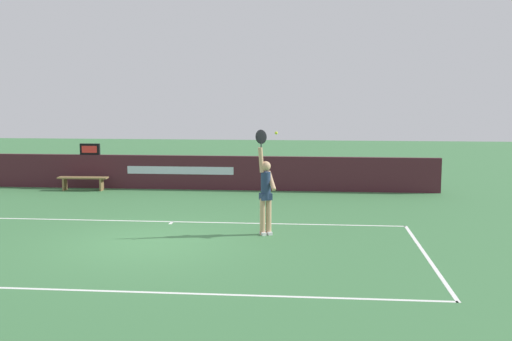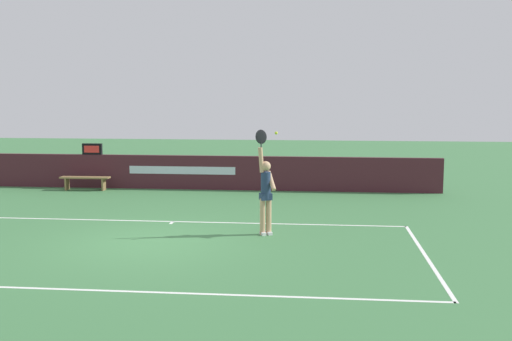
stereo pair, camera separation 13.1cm
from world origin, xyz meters
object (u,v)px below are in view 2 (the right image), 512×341
Objects in this scene: speed_display at (92,149)px; tennis_player at (266,191)px; tennis_ball at (276,133)px; courtside_bench_near at (85,180)px.

tennis_player reaches higher than speed_display.
tennis_ball is (7.01, -6.70, 1.06)m from speed_display.
courtside_bench_near is (-0.07, -0.59, -1.02)m from speed_display.
tennis_ball is 9.58m from courtside_bench_near.
speed_display is 9.89× the size of tennis_ball.
speed_display reaches higher than courtside_bench_near.
tennis_ball is at bearing -43.70° from speed_display.
speed_display is at bearing 83.51° from courtside_bench_near.
tennis_ball reaches higher than speed_display.
tennis_player is at bearing -44.33° from speed_display.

